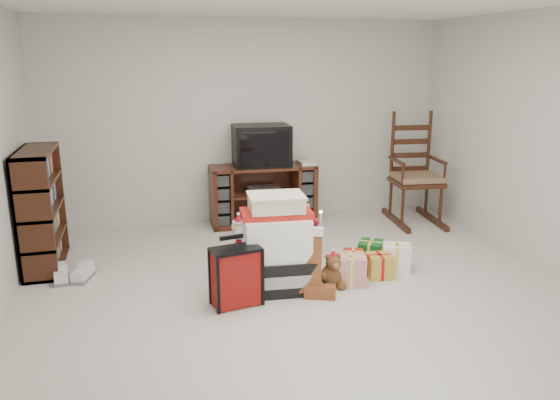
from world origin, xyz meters
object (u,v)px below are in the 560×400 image
Objects in this scene: tv_stand at (263,195)px; gift_cluster at (373,261)px; gift_pile at (276,249)px; rocking_chair at (413,183)px; santa_figurine at (302,234)px; sneaker_pair at (72,275)px; crt_television at (261,145)px; mrs_claus_figurine at (239,247)px; red_suitcase at (236,276)px; teddy_bear at (332,272)px; bookshelf at (42,211)px.

tv_stand reaches higher than gift_cluster.
gift_pile is 1.04m from gift_cluster.
rocking_chair reaches higher than gift_pile.
sneaker_pair is at bearing -179.14° from santa_figurine.
tv_stand is 1.29m from santa_figurine.
santa_figurine is 0.93× the size of crt_television.
santa_figurine is (-1.75, -0.90, -0.24)m from rocking_chair.
gift_cluster is at bearing -122.02° from rocking_chair.
mrs_claus_figurine reaches higher than sneaker_pair.
gift_cluster is at bearing 11.47° from gift_pile.
santa_figurine is 2.29m from sneaker_pair.
gift_pile is 2.23× the size of sneaker_pair.
crt_television is (2.15, 1.31, 0.94)m from sneaker_pair.
red_suitcase is at bearing -30.27° from sneaker_pair.
sneaker_pair is 0.55× the size of crt_television.
crt_television is (-0.14, 1.28, 0.74)m from santa_figurine.
teddy_bear is at bearing -84.02° from tv_stand.
tv_stand is 0.92× the size of rocking_chair.
rocking_chair is 4.16m from sneaker_pair.
tv_stand reaches higher than santa_figurine.
rocking_chair is at bearing 44.97° from teddy_bear.
crt_television is at bearing 85.67° from gift_pile.
teddy_bear is at bearing -128.11° from rocking_chair.
gift_pile is 0.57m from teddy_bear.
teddy_bear is 0.48× the size of santa_figurine.
mrs_claus_figurine is at bearing 136.58° from teddy_bear.
crt_television reaches higher than santa_figurine.
bookshelf reaches higher than gift_cluster.
rocking_chair is at bearing 6.26° from bookshelf.
rocking_chair is at bearing 41.14° from gift_pile.
sneaker_pair is at bearing -147.19° from tv_stand.
gift_pile is at bearing -137.06° from rocking_chair.
mrs_claus_figurine is at bearing -170.81° from santa_figurine.
mrs_claus_figurine is (-0.70, -0.11, -0.04)m from santa_figurine.
gift_cluster is (1.00, 0.11, -0.26)m from gift_pile.
gift_pile is (-2.22, -1.61, -0.11)m from rocking_chair.
gift_pile is 0.66m from mrs_claus_figurine.
tv_stand is at bearing 19.07° from bookshelf.
mrs_claus_figurine reaches higher than gift_cluster.
mrs_claus_figurine is at bearing -150.49° from rocking_chair.
sneaker_pair is 2.69m from crt_television.
santa_figurine reaches higher than teddy_bear.
gift_cluster is at bearing -21.38° from mrs_claus_figurine.
crt_television is at bearing 34.42° from sneaker_pair.
mrs_claus_figurine is (-2.44, -1.02, -0.28)m from rocking_chair.
tv_stand reaches higher than mrs_claus_figurine.
sneaker_pair is at bearing 136.62° from red_suitcase.
gift_pile is 1.96m from sneaker_pair.
tv_stand is at bearing 109.43° from gift_cluster.
rocking_chair reaches higher than bookshelf.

